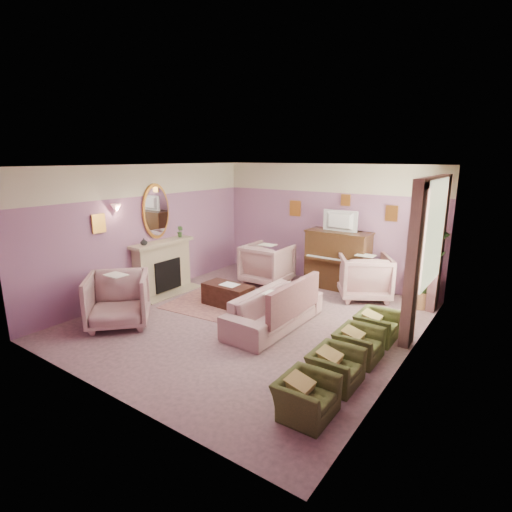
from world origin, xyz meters
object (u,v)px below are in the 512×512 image
Objects in this scene: television at (339,219)px; coffee_table at (228,295)px; floral_armchair_right at (364,274)px; side_table at (420,289)px; piano at (338,260)px; floral_armchair_left at (267,262)px; olive_chair_b at (336,362)px; olive_chair_a at (306,391)px; olive_chair_d at (377,322)px; olive_chair_c at (359,340)px; floral_armchair_front at (118,297)px; sofa at (274,303)px.

television reaches higher than coffee_table.
side_table is at bearing 11.85° from floral_armchair_right.
piano is 1.75× the size of television.
floral_armchair_left is 1.50× the size of olive_chair_b.
olive_chair_a is 1.00× the size of olive_chair_d.
side_table reaches higher than olive_chair_c.
side_table is (3.35, 0.55, -0.18)m from floral_armchair_left.
piano is 1.33× the size of floral_armchair_front.
side_table is (0.19, 2.86, 0.05)m from olive_chair_c.
olive_chair_d is at bearing -25.26° from floral_armchair_left.
television reaches higher than olive_chair_b.
television is at bearing 61.00° from floral_armchair_front.
television reaches higher than olive_chair_a.
floral_armchair_front reaches higher than olive_chair_c.
olive_chair_d is 1.01× the size of side_table.
olive_chair_d is (1.66, -2.13, -0.35)m from piano.
piano is 0.95m from television.
floral_armchair_right is 1.51× the size of side_table.
side_table is (3.17, 2.26, 0.12)m from coffee_table.
piano is 1.99× the size of olive_chair_c.
floral_armchair_front is at bearing -102.75° from floral_armchair_left.
coffee_table is at bearing 62.23° from floral_armchair_front.
olive_chair_a is at bearing -90.00° from olive_chair_d.
olive_chair_a is at bearing -92.36° from side_table.
olive_chair_b is 1.64m from olive_chair_d.
floral_armchair_left is (-1.50, -0.59, -1.07)m from television.
olive_chair_a is at bearing -69.94° from television.
piano reaches higher than sofa.
coffee_table is 0.95× the size of floral_armchair_right.
olive_chair_a is at bearing -90.00° from olive_chair_c.
coffee_table is at bearing -84.19° from floral_armchair_left.
floral_armchair_left is at bearing -172.01° from floral_armchair_right.
television is 1.94m from floral_armchair_left.
floral_armchair_left is 3.50m from olive_chair_d.
olive_chair_b is 0.82m from olive_chair_c.
floral_armchair_right is 1.13m from side_table.
floral_armchair_right and floral_armchair_front have the same top height.
floral_armchair_right is at bearing -19.85° from television.
side_table is (0.19, 4.50, 0.05)m from olive_chair_a.
olive_chair_c is (0.00, 1.64, 0.00)m from olive_chair_a.
floral_armchair_left reaches higher than side_table.
floral_armchair_front reaches higher than olive_chair_a.
floral_armchair_left is (-1.50, 2.04, 0.10)m from sofa.
floral_armchair_left is 1.51× the size of side_table.
side_table is (4.16, 4.13, -0.18)m from floral_armchair_front.
olive_chair_d is at bearing 90.00° from olive_chair_a.
piano is 2.74m from coffee_table.
sofa is 2.00m from olive_chair_b.
floral_armchair_left reaches higher than sofa.
television is 0.76× the size of floral_armchair_left.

